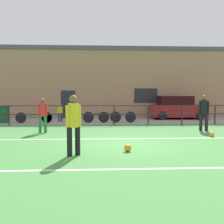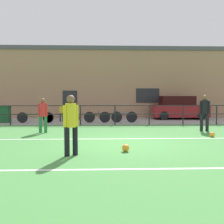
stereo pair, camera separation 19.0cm
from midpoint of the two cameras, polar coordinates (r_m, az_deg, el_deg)
ground at (r=9.32m, az=3.09°, el=-7.03°), size 60.00×44.00×0.04m
field_line_touchline at (r=10.36m, az=2.55°, el=-5.84°), size 36.00×0.11×0.00m
field_line_hash at (r=6.20m, az=5.87°, el=-12.26°), size 36.00×0.11×0.00m
pavement_strip at (r=17.73m, az=0.57°, el=-1.92°), size 48.00×5.00×0.02m
perimeter_fence at (r=15.18m, az=1.02°, el=-0.03°), size 36.07×0.07×1.15m
clubhouse_facade at (r=21.37m, az=0.10°, el=6.39°), size 28.00×2.56×5.50m
player_goalkeeper at (r=13.30m, az=19.91°, el=0.27°), size 0.46×0.30×1.73m
player_striker at (r=7.41m, az=-8.22°, el=-2.04°), size 0.41×0.30×1.71m
player_winger at (r=12.34m, az=-14.40°, el=-0.24°), size 0.43×0.28×1.59m
soccer_ball_match at (r=8.00m, az=3.66°, el=-7.82°), size 0.23×0.23×0.23m
soccer_ball_spare at (r=11.54m, az=21.42°, el=-4.60°), size 0.21×0.21×0.21m
spectator_child at (r=17.43m, az=-10.62°, el=0.12°), size 0.31×0.20×1.15m
parked_car_red at (r=19.64m, az=14.60°, el=0.82°), size 3.92×1.85×1.66m
bicycle_parked_1 at (r=16.87m, az=-16.05°, el=-1.12°), size 2.25×0.04×0.75m
bicycle_parked_2 at (r=16.56m, az=-10.68°, el=-1.19°), size 2.26×0.04×0.72m
bicycle_parked_3 at (r=16.42m, az=1.69°, el=-1.06°), size 2.38×0.04×0.78m
bicycle_parked_4 at (r=16.38m, az=-1.63°, el=-1.07°), size 2.39×0.04×0.78m
trash_bin_0 at (r=17.66m, az=-22.07°, el=-0.47°), size 0.68×0.58×1.03m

